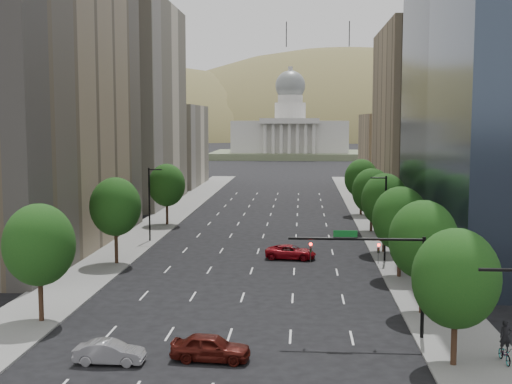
% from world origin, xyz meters
% --- Properties ---
extents(sidewalk_left, '(6.00, 200.00, 0.15)m').
position_xyz_m(sidewalk_left, '(-15.50, 60.00, 0.07)').
color(sidewalk_left, slate).
rests_on(sidewalk_left, ground).
extents(sidewalk_right, '(6.00, 200.00, 0.15)m').
position_xyz_m(sidewalk_right, '(15.50, 60.00, 0.07)').
color(sidewalk_right, slate).
rests_on(sidewalk_right, ground).
extents(midrise_cream_left, '(14.00, 30.00, 35.00)m').
position_xyz_m(midrise_cream_left, '(-25.00, 103.00, 17.50)').
color(midrise_cream_left, beige).
rests_on(midrise_cream_left, ground).
extents(filler_left, '(14.00, 26.00, 18.00)m').
position_xyz_m(filler_left, '(-25.00, 136.00, 9.00)').
color(filler_left, beige).
rests_on(filler_left, ground).
extents(parking_tan_right, '(14.00, 30.00, 30.00)m').
position_xyz_m(parking_tan_right, '(25.00, 100.00, 15.00)').
color(parking_tan_right, '#8C7759').
rests_on(parking_tan_right, ground).
extents(filler_right, '(14.00, 26.00, 16.00)m').
position_xyz_m(filler_right, '(25.00, 133.00, 8.00)').
color(filler_right, '#8C7759').
rests_on(filler_right, ground).
extents(tree_right_0, '(5.20, 5.20, 8.39)m').
position_xyz_m(tree_right_0, '(14.00, 25.00, 5.39)').
color(tree_right_0, '#382316').
rests_on(tree_right_0, ground).
extents(tree_right_1, '(5.20, 5.20, 8.75)m').
position_xyz_m(tree_right_1, '(14.00, 36.00, 5.75)').
color(tree_right_1, '#382316').
rests_on(tree_right_1, ground).
extents(tree_right_2, '(5.20, 5.20, 8.61)m').
position_xyz_m(tree_right_2, '(14.00, 48.00, 5.60)').
color(tree_right_2, '#382316').
rests_on(tree_right_2, ground).
extents(tree_right_3, '(5.20, 5.20, 8.89)m').
position_xyz_m(tree_right_3, '(14.00, 60.00, 5.89)').
color(tree_right_3, '#382316').
rests_on(tree_right_3, ground).
extents(tree_right_4, '(5.20, 5.20, 8.46)m').
position_xyz_m(tree_right_4, '(14.00, 74.00, 5.46)').
color(tree_right_4, '#382316').
rests_on(tree_right_4, ground).
extents(tree_right_5, '(5.20, 5.20, 8.75)m').
position_xyz_m(tree_right_5, '(14.00, 90.00, 5.75)').
color(tree_right_5, '#382316').
rests_on(tree_right_5, ground).
extents(tree_left_0, '(5.20, 5.20, 8.75)m').
position_xyz_m(tree_left_0, '(-14.00, 32.00, 5.75)').
color(tree_left_0, '#382316').
rests_on(tree_left_0, ground).
extents(tree_left_1, '(5.20, 5.20, 8.97)m').
position_xyz_m(tree_left_1, '(-14.00, 52.00, 5.96)').
color(tree_left_1, '#382316').
rests_on(tree_left_1, ground).
extents(tree_left_2, '(5.20, 5.20, 8.68)m').
position_xyz_m(tree_left_2, '(-14.00, 78.00, 5.68)').
color(tree_left_2, '#382316').
rests_on(tree_left_2, ground).
extents(streetlight_rn, '(1.70, 0.20, 9.00)m').
position_xyz_m(streetlight_rn, '(13.44, 55.00, 4.84)').
color(streetlight_rn, black).
rests_on(streetlight_rn, ground).
extents(streetlight_ln, '(1.70, 0.20, 9.00)m').
position_xyz_m(streetlight_ln, '(-13.44, 65.00, 4.84)').
color(streetlight_ln, black).
rests_on(streetlight_ln, ground).
extents(traffic_signal, '(9.12, 0.40, 7.38)m').
position_xyz_m(traffic_signal, '(10.53, 30.00, 5.17)').
color(traffic_signal, black).
rests_on(traffic_signal, ground).
extents(capitol, '(60.00, 40.00, 35.20)m').
position_xyz_m(capitol, '(0.00, 249.71, 8.58)').
color(capitol, '#596647').
rests_on(capitol, ground).
extents(foothills, '(720.00, 413.00, 263.00)m').
position_xyz_m(foothills, '(34.67, 599.39, -37.78)').
color(foothills, olive).
rests_on(foothills, ground).
extents(car_maroon, '(5.03, 2.33, 1.67)m').
position_xyz_m(car_maroon, '(-0.62, 25.07, 0.83)').
color(car_maroon, '#46100B').
rests_on(car_maroon, ground).
extents(car_silver, '(4.27, 1.52, 1.40)m').
position_xyz_m(car_silver, '(-6.66, 24.14, 0.70)').
color(car_silver, '#98979C').
rests_on(car_silver, ground).
extents(car_red_far, '(5.60, 3.06, 1.49)m').
position_xyz_m(car_red_far, '(3.73, 56.00, 0.74)').
color(car_red_far, maroon).
rests_on(car_red_far, ground).
extents(cyclist, '(0.78, 1.99, 2.60)m').
position_xyz_m(cyclist, '(17.15, 25.54, 1.02)').
color(cyclist, black).
rests_on(cyclist, sidewalk_right).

